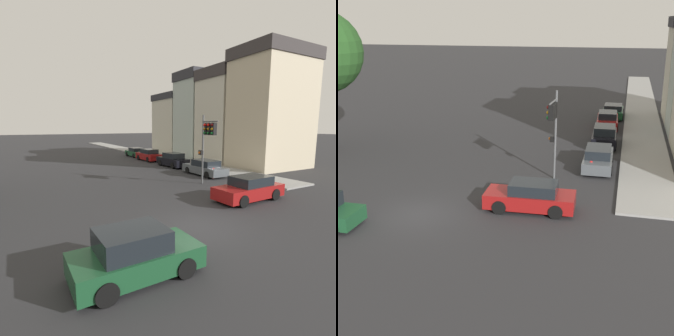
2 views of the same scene
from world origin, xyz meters
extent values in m
plane|color=#28282B|center=(0.00, 0.00, 0.00)|extent=(300.00, 300.00, 0.00)
cube|color=gray|center=(11.14, 32.38, 0.06)|extent=(3.27, 60.00, 0.13)
cube|color=beige|center=(17.01, 10.22, 5.60)|extent=(7.86, 5.69, 11.20)
cube|color=#383333|center=(17.01, 10.22, 11.82)|extent=(8.18, 5.91, 1.24)
cube|color=beige|center=(16.60, 16.09, 5.01)|extent=(7.04, 5.48, 10.02)
cube|color=#383333|center=(16.60, 16.09, 10.68)|extent=(7.32, 5.70, 1.31)
cube|color=#ADBCB2|center=(16.55, 21.69, 5.32)|extent=(6.93, 5.16, 10.64)
cube|color=#2D2D33|center=(16.55, 21.69, 11.28)|extent=(7.21, 5.36, 1.29)
cube|color=beige|center=(16.29, 27.83, 4.28)|extent=(6.43, 6.65, 8.57)
cube|color=#2D2D33|center=(16.29, 27.83, 9.06)|extent=(6.69, 6.92, 0.98)
cylinder|color=#515456|center=(5.68, 7.20, 2.67)|extent=(0.14, 0.14, 5.35)
cylinder|color=#515456|center=(5.64, 6.29, 4.85)|extent=(0.18, 1.82, 0.10)
cube|color=black|center=(5.66, 6.75, 4.30)|extent=(0.31, 0.31, 0.90)
sphere|color=red|center=(5.47, 6.75, 4.60)|extent=(0.20, 0.20, 0.20)
sphere|color=#99660F|center=(5.47, 6.75, 4.30)|extent=(0.20, 0.20, 0.20)
sphere|color=#0F511E|center=(5.47, 6.75, 4.00)|extent=(0.20, 0.20, 0.20)
cube|color=black|center=(5.64, 6.29, 4.30)|extent=(0.31, 0.31, 0.90)
sphere|color=red|center=(5.45, 6.30, 4.60)|extent=(0.20, 0.20, 0.20)
sphere|color=#99660F|center=(5.45, 6.30, 4.30)|extent=(0.20, 0.20, 0.20)
sphere|color=#0F511E|center=(5.45, 6.30, 4.00)|extent=(0.20, 0.20, 0.20)
cube|color=black|center=(5.62, 5.84, 4.30)|extent=(0.31, 0.31, 0.90)
sphere|color=#590F0F|center=(5.43, 5.85, 4.60)|extent=(0.20, 0.20, 0.20)
sphere|color=#99660F|center=(5.43, 5.85, 4.30)|extent=(0.20, 0.20, 0.20)
sphere|color=#0F511E|center=(5.43, 5.85, 4.00)|extent=(0.20, 0.20, 0.20)
cube|color=black|center=(5.50, 7.21, 2.47)|extent=(0.23, 0.36, 0.35)
sphere|color=orange|center=(5.36, 7.21, 2.47)|extent=(0.18, 0.18, 0.18)
cube|color=#194728|center=(-3.91, -2.29, 0.52)|extent=(3.93, 1.85, 0.69)
cube|color=black|center=(-4.06, -2.29, 1.19)|extent=(2.05, 1.60, 0.65)
cylinder|color=black|center=(-2.71, -1.43, 0.32)|extent=(0.65, 0.23, 0.64)
cylinder|color=black|center=(-2.68, -3.10, 0.32)|extent=(0.65, 0.23, 0.64)
cylinder|color=black|center=(-5.13, -1.48, 0.32)|extent=(0.65, 0.23, 0.64)
cylinder|color=black|center=(-5.10, -3.14, 0.32)|extent=(0.65, 0.23, 0.64)
cube|color=maroon|center=(5.27, 1.99, 0.56)|extent=(4.59, 2.05, 0.73)
cube|color=black|center=(5.45, 1.99, 1.21)|extent=(2.42, 1.73, 0.56)
cylinder|color=black|center=(3.91, 1.05, 0.36)|extent=(0.72, 0.25, 0.71)
cylinder|color=black|center=(3.84, 2.80, 0.36)|extent=(0.72, 0.25, 0.71)
cylinder|color=black|center=(6.71, 1.17, 0.36)|extent=(0.72, 0.25, 0.71)
cylinder|color=black|center=(6.63, 2.92, 0.36)|extent=(0.72, 0.25, 0.71)
cube|color=#4C5156|center=(8.11, 10.09, 0.51)|extent=(1.87, 4.76, 0.68)
cube|color=black|center=(8.11, 9.90, 1.14)|extent=(1.62, 2.48, 0.57)
cylinder|color=black|center=(7.24, 11.54, 0.31)|extent=(0.23, 0.63, 0.63)
cylinder|color=black|center=(8.93, 11.56, 0.31)|extent=(0.23, 0.63, 0.63)
cylinder|color=black|center=(7.29, 8.61, 0.31)|extent=(0.23, 0.63, 0.63)
cylinder|color=black|center=(8.97, 8.63, 0.31)|extent=(0.23, 0.63, 0.63)
cube|color=black|center=(8.15, 15.98, 0.58)|extent=(1.90, 4.44, 0.79)
cube|color=black|center=(8.16, 15.81, 1.27)|extent=(1.62, 2.32, 0.59)
cylinder|color=black|center=(7.28, 17.32, 0.33)|extent=(0.24, 0.67, 0.67)
cylinder|color=black|center=(8.95, 17.37, 0.33)|extent=(0.24, 0.67, 0.67)
cylinder|color=black|center=(7.36, 14.60, 0.33)|extent=(0.24, 0.67, 0.67)
cylinder|color=black|center=(9.02, 14.65, 0.33)|extent=(0.24, 0.67, 0.67)
cube|color=maroon|center=(8.07, 22.03, 0.58)|extent=(1.90, 4.48, 0.79)
cube|color=black|center=(8.07, 21.86, 1.25)|extent=(1.62, 2.35, 0.56)
cylinder|color=black|center=(7.20, 23.38, 0.34)|extent=(0.24, 0.68, 0.67)
cylinder|color=black|center=(8.85, 23.43, 0.34)|extent=(0.24, 0.68, 0.67)
cylinder|color=black|center=(7.29, 20.64, 0.34)|extent=(0.24, 0.68, 0.67)
cylinder|color=black|center=(8.93, 20.69, 0.34)|extent=(0.24, 0.68, 0.67)
cube|color=#194728|center=(8.36, 27.03, 0.52)|extent=(1.92, 4.22, 0.67)
cube|color=black|center=(8.36, 26.86, 1.10)|extent=(1.68, 2.20, 0.48)
cylinder|color=black|center=(7.46, 28.33, 0.34)|extent=(0.22, 0.67, 0.67)
cylinder|color=black|center=(9.24, 28.34, 0.34)|extent=(0.22, 0.67, 0.67)
cylinder|color=black|center=(7.47, 25.72, 0.34)|extent=(0.22, 0.67, 0.67)
cylinder|color=black|center=(9.25, 25.72, 0.34)|extent=(0.22, 0.67, 0.67)
cylinder|color=red|center=(7.79, 8.40, 0.38)|extent=(0.20, 0.20, 0.75)
sphere|color=red|center=(7.79, 8.40, 0.81)|extent=(0.22, 0.22, 0.22)
camera|label=1|loc=(-6.73, -9.13, 4.50)|focal=28.00mm
camera|label=2|loc=(9.69, -19.63, 9.23)|focal=50.00mm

